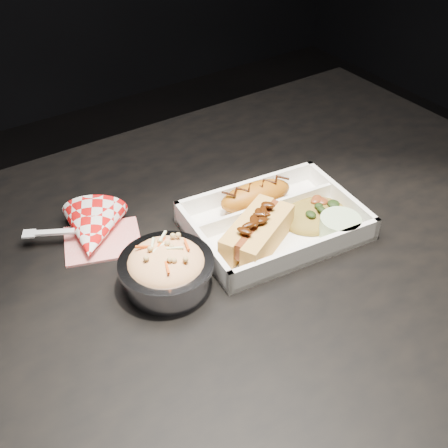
% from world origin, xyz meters
% --- Properties ---
extents(dining_table, '(1.20, 0.80, 0.75)m').
position_xyz_m(dining_table, '(0.00, 0.00, 0.66)').
color(dining_table, black).
rests_on(dining_table, ground).
extents(food_tray, '(0.27, 0.21, 0.04)m').
position_xyz_m(food_tray, '(0.09, 0.00, 0.76)').
color(food_tray, white).
rests_on(food_tray, dining_table).
extents(fried_pastry, '(0.13, 0.06, 0.04)m').
position_xyz_m(fried_pastry, '(0.10, 0.06, 0.78)').
color(fried_pastry, '#A85C10').
rests_on(fried_pastry, food_tray).
extents(hotdog, '(0.14, 0.11, 0.06)m').
position_xyz_m(hotdog, '(0.04, -0.02, 0.78)').
color(hotdog, gold).
rests_on(hotdog, food_tray).
extents(fried_rice_mound, '(0.12, 0.10, 0.03)m').
position_xyz_m(fried_rice_mound, '(0.15, -0.02, 0.77)').
color(fried_rice_mound, olive).
rests_on(fried_rice_mound, food_tray).
extents(cupcake_liner, '(0.06, 0.06, 0.03)m').
position_xyz_m(cupcake_liner, '(0.16, -0.07, 0.77)').
color(cupcake_liner, '#ACCA98').
rests_on(cupcake_liner, food_tray).
extents(foil_coleslaw_cup, '(0.13, 0.13, 0.07)m').
position_xyz_m(foil_coleslaw_cup, '(-0.10, -0.02, 0.78)').
color(foil_coleslaw_cup, silver).
rests_on(foil_coleslaw_cup, dining_table).
extents(napkin_fork, '(0.17, 0.14, 0.10)m').
position_xyz_m(napkin_fork, '(-0.15, 0.13, 0.77)').
color(napkin_fork, red).
rests_on(napkin_fork, dining_table).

